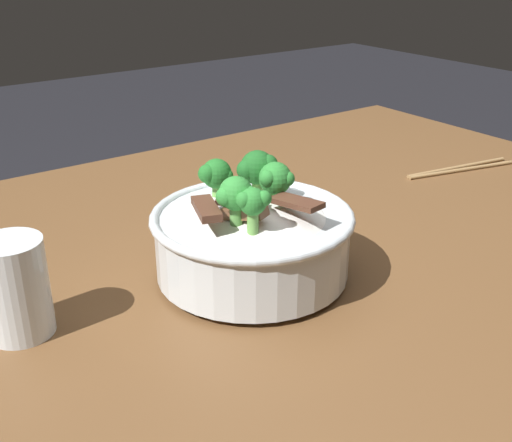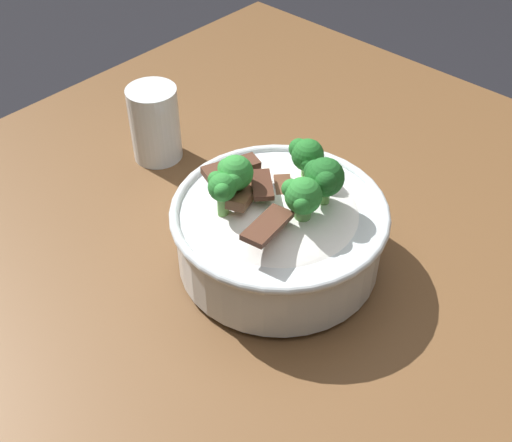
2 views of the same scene
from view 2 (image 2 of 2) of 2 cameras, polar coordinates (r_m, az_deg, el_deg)
The scene contains 3 objects.
dining_table at distance 0.91m, azimuth 11.57°, elevation -10.44°, with size 1.37×0.97×0.76m.
rice_bowl at distance 0.77m, azimuth 2.07°, elevation -0.43°, with size 0.26×0.26×0.16m.
drinking_glass at distance 0.97m, azimuth -8.89°, elevation 8.10°, with size 0.07×0.07×0.11m.
Camera 2 is at (-0.23, 0.52, 1.35)m, focal length 45.22 mm.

